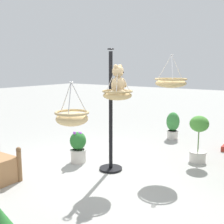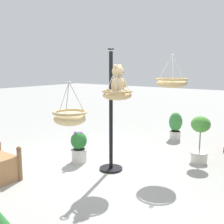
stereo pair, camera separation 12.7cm
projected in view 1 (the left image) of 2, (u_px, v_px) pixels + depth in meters
The scene contains 9 objects.
ground_plane at pixel (109, 171), 5.20m from camera, with size 40.00×40.00×0.00m, color #9E9E99.
display_pole_central at pixel (111, 135), 5.18m from camera, with size 0.44×0.44×2.30m.
hanging_basket_with_teddy at pixel (117, 94), 4.79m from camera, with size 0.54×0.54×0.61m.
teddy_bear at pixel (119, 82), 4.74m from camera, with size 0.36×0.31×0.52m.
hanging_basket_left_high at pixel (171, 82), 5.26m from camera, with size 0.62×0.62×0.63m.
hanging_basket_right_low at pixel (72, 118), 3.75m from camera, with size 0.47×0.47×0.61m.
potted_plant_fern_front at pixel (199, 136), 5.65m from camera, with size 0.39×0.39×0.98m.
potted_plant_flowering_red at pixel (78, 147), 5.65m from camera, with size 0.35×0.35×0.68m.
potted_plant_bushy_green at pixel (173, 125), 7.53m from camera, with size 0.36×0.36×0.74m.
Camera 1 is at (4.02, 2.88, 1.97)m, focal length 43.84 mm.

